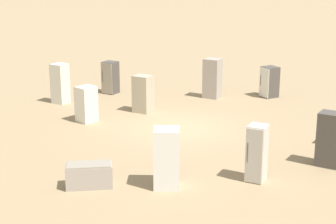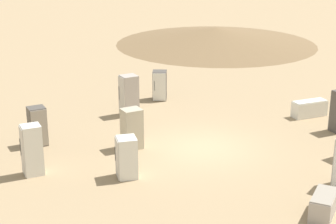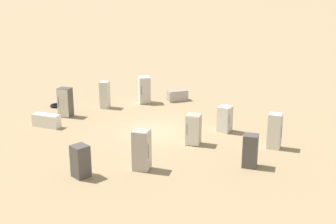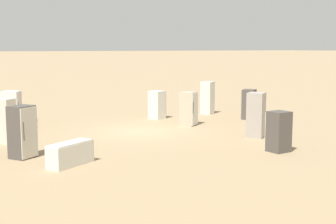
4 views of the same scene
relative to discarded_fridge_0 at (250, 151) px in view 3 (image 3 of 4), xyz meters
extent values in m
plane|color=#9E8460|center=(-0.36, 6.78, -0.81)|extent=(1000.00, 1000.00, 0.00)
cube|color=#4C4742|center=(-0.02, -0.01, 0.00)|extent=(0.90, 0.91, 1.61)
cube|color=gray|center=(0.26, 0.17, 0.00)|extent=(0.39, 0.57, 1.55)
cylinder|color=#2D2D2D|center=(0.42, -0.01, 0.08)|extent=(0.02, 0.02, 0.57)
cube|color=#B2A88E|center=(-0.05, 3.89, 0.02)|extent=(0.97, 1.00, 1.66)
cube|color=silver|center=(-0.34, 3.70, 0.02)|extent=(0.45, 0.62, 1.60)
cylinder|color=#2D2D2D|center=(-0.52, 3.90, 0.11)|extent=(0.02, 0.02, 0.58)
cube|color=#4C4742|center=(-6.75, 4.21, -0.05)|extent=(0.71, 0.75, 1.51)
cube|color=silver|center=(-6.39, 4.23, -0.05)|extent=(0.08, 0.68, 1.45)
cylinder|color=#2D2D2D|center=(-6.34, 3.99, 0.02)|extent=(0.02, 0.02, 0.53)
cube|color=silver|center=(-4.84, 11.55, -0.44)|extent=(1.32, 1.76, 0.73)
cube|color=silver|center=(-4.84, 11.55, -0.06)|extent=(1.26, 1.69, 0.04)
cube|color=silver|center=(2.79, 0.76, 0.14)|extent=(0.88, 0.89, 1.88)
cube|color=#BCB7AD|center=(2.97, 0.45, 0.14)|extent=(0.54, 0.34, 1.81)
cylinder|color=#2D2D2D|center=(2.80, 0.32, 0.23)|extent=(0.02, 0.02, 0.66)
cube|color=#A89E93|center=(-4.15, 3.08, 0.16)|extent=(0.98, 0.99, 1.93)
cube|color=#BCB7AD|center=(-3.93, 2.76, 0.16)|extent=(0.56, 0.41, 1.86)
cylinder|color=#2D2D2D|center=(-4.10, 2.60, 0.26)|extent=(0.02, 0.02, 0.68)
cube|color=#4C4742|center=(-2.96, 12.65, 0.11)|extent=(0.97, 1.01, 1.84)
cube|color=beige|center=(-3.24, 12.47, 0.11)|extent=(0.44, 0.67, 1.77)
cylinder|color=#2D2D2D|center=(-3.42, 12.69, 0.20)|extent=(0.02, 0.02, 0.64)
cube|color=white|center=(2.70, 11.83, 0.12)|extent=(1.02, 1.00, 1.86)
cube|color=#BCB7AD|center=(2.52, 11.49, 0.12)|extent=(0.67, 0.38, 1.78)
cylinder|color=#2D2D2D|center=(2.27, 11.59, 0.22)|extent=(0.02, 0.02, 0.65)
cube|color=silver|center=(2.66, 4.18, -0.05)|extent=(0.91, 0.88, 1.51)
cube|color=#BCB7AD|center=(2.79, 3.85, -0.05)|extent=(0.67, 0.28, 1.45)
cylinder|color=#2D2D2D|center=(2.56, 3.73, 0.02)|extent=(0.02, 0.02, 0.53)
cube|color=beige|center=(-0.05, 12.60, 0.10)|extent=(0.81, 0.80, 1.81)
cube|color=#BCB7AD|center=(0.21, 12.79, 0.10)|extent=(0.35, 0.45, 1.73)
cylinder|color=#2D2D2D|center=(0.35, 12.66, 0.19)|extent=(0.02, 0.02, 0.63)
cube|color=#A89E93|center=(4.80, 10.75, -0.46)|extent=(1.54, 1.09, 0.70)
cube|color=gray|center=(4.80, 10.75, -0.08)|extent=(1.48, 1.04, 0.04)
torus|color=black|center=(-2.49, 14.92, -0.72)|extent=(0.81, 0.81, 0.17)
camera|label=1|loc=(9.74, 26.02, 6.13)|focal=60.00mm
camera|label=2|loc=(20.81, 7.60, 7.90)|focal=60.00mm
camera|label=3|loc=(-16.23, -13.24, 8.44)|focal=50.00mm
camera|label=4|loc=(-19.39, 16.32, 3.03)|focal=50.00mm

